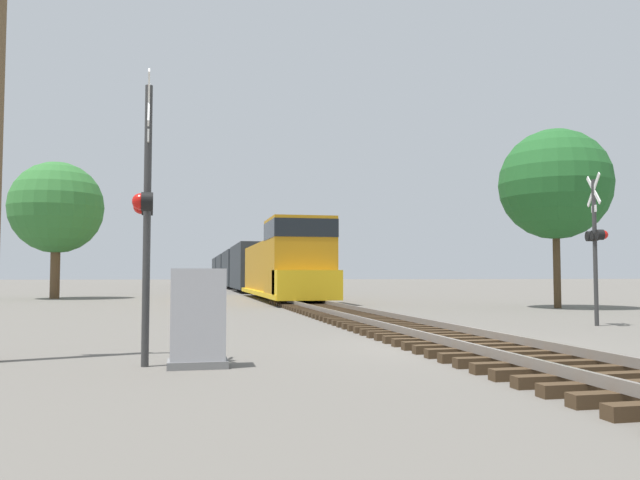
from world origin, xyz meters
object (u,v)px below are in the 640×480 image
(crossing_signal_far, at_px, (596,239))
(tree_mid_background, at_px, (57,208))
(tree_far_right, at_px, (555,184))
(crossing_signal_near, at_px, (146,207))
(relay_cabinet, at_px, (198,319))
(freight_train, at_px, (240,269))

(crossing_signal_far, bearing_deg, tree_mid_background, 51.33)
(tree_mid_background, bearing_deg, tree_far_right, -34.45)
(crossing_signal_near, distance_m, tree_far_right, 22.14)
(crossing_signal_near, xyz_separation_m, relay_cabinet, (0.85, -0.27, -1.79))
(freight_train, xyz_separation_m, relay_cabinet, (-5.23, -54.96, -1.27))
(crossing_signal_far, distance_m, tree_mid_background, 32.03)
(crossing_signal_near, relative_size, relay_cabinet, 3.02)
(freight_train, relative_size, tree_far_right, 9.46)
(tree_far_right, xyz_separation_m, tree_mid_background, (-23.93, 16.42, 0.15))
(crossing_signal_near, height_order, tree_far_right, tree_far_right)
(crossing_signal_far, bearing_deg, freight_train, 20.67)
(crossing_signal_near, bearing_deg, tree_far_right, 127.64)
(freight_train, height_order, relay_cabinet, freight_train)
(freight_train, relative_size, tree_mid_background, 8.85)
(relay_cabinet, bearing_deg, tree_mid_background, 104.73)
(crossing_signal_near, relative_size, crossing_signal_far, 1.07)
(crossing_signal_near, distance_m, relay_cabinet, 2.00)
(freight_train, height_order, tree_mid_background, tree_mid_background)
(freight_train, relative_size, crossing_signal_near, 15.95)
(relay_cabinet, height_order, tree_far_right, tree_far_right)
(tree_far_right, bearing_deg, tree_mid_background, 145.55)
(freight_train, distance_m, tree_mid_background, 27.68)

